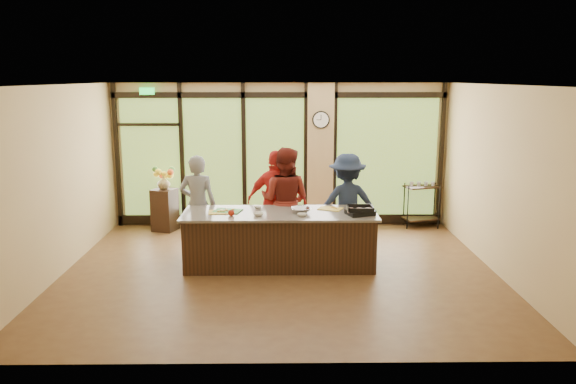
{
  "coord_description": "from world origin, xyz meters",
  "views": [
    {
      "loc": [
        0.03,
        -8.72,
        3.12
      ],
      "look_at": [
        0.14,
        0.4,
        1.24
      ],
      "focal_mm": 35.0,
      "sensor_mm": 36.0,
      "label": 1
    }
  ],
  "objects_px": {
    "cook_left": "(198,205)",
    "roasting_pan": "(360,212)",
    "flower_stand": "(165,210)",
    "island_base": "(280,240)",
    "bar_cart": "(422,200)",
    "cook_right": "(347,203)"
  },
  "relations": [
    {
      "from": "flower_stand",
      "to": "bar_cart",
      "type": "xyz_separation_m",
      "value": [
        5.35,
        0.21,
        0.15
      ]
    },
    {
      "from": "cook_left",
      "to": "bar_cart",
      "type": "xyz_separation_m",
      "value": [
        4.43,
        1.77,
        -0.31
      ]
    },
    {
      "from": "cook_left",
      "to": "cook_right",
      "type": "bearing_deg",
      "value": -175.09
    },
    {
      "from": "cook_left",
      "to": "cook_right",
      "type": "height_order",
      "value": "cook_right"
    },
    {
      "from": "cook_right",
      "to": "roasting_pan",
      "type": "height_order",
      "value": "cook_right"
    },
    {
      "from": "roasting_pan",
      "to": "flower_stand",
      "type": "bearing_deg",
      "value": 127.5
    },
    {
      "from": "flower_stand",
      "to": "bar_cart",
      "type": "relative_size",
      "value": 0.89
    },
    {
      "from": "cook_left",
      "to": "roasting_pan",
      "type": "height_order",
      "value": "cook_left"
    },
    {
      "from": "cook_left",
      "to": "flower_stand",
      "type": "relative_size",
      "value": 2.06
    },
    {
      "from": "cook_left",
      "to": "roasting_pan",
      "type": "distance_m",
      "value": 2.89
    },
    {
      "from": "cook_left",
      "to": "flower_stand",
      "type": "height_order",
      "value": "cook_left"
    },
    {
      "from": "cook_left",
      "to": "roasting_pan",
      "type": "relative_size",
      "value": 4.29
    },
    {
      "from": "bar_cart",
      "to": "cook_right",
      "type": "bearing_deg",
      "value": -152.55
    },
    {
      "from": "cook_right",
      "to": "bar_cart",
      "type": "bearing_deg",
      "value": -141.27
    },
    {
      "from": "cook_right",
      "to": "flower_stand",
      "type": "xyz_separation_m",
      "value": [
        -3.57,
        1.49,
        -0.46
      ]
    },
    {
      "from": "roasting_pan",
      "to": "flower_stand",
      "type": "xyz_separation_m",
      "value": [
        -3.68,
        2.42,
        -0.52
      ]
    },
    {
      "from": "bar_cart",
      "to": "cook_left",
      "type": "bearing_deg",
      "value": -174.46
    },
    {
      "from": "roasting_pan",
      "to": "flower_stand",
      "type": "height_order",
      "value": "roasting_pan"
    },
    {
      "from": "cook_left",
      "to": "cook_right",
      "type": "xyz_separation_m",
      "value": [
        2.65,
        0.08,
        0.0
      ]
    },
    {
      "from": "cook_right",
      "to": "flower_stand",
      "type": "distance_m",
      "value": 3.9
    },
    {
      "from": "island_base",
      "to": "bar_cart",
      "type": "xyz_separation_m",
      "value": [
        2.98,
        2.45,
        0.14
      ]
    },
    {
      "from": "cook_right",
      "to": "bar_cart",
      "type": "height_order",
      "value": "cook_right"
    }
  ]
}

